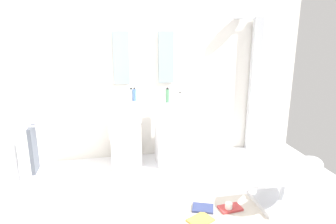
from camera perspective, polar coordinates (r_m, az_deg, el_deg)
ground_plane at (r=3.33m, az=-0.78°, el=-19.00°), size 4.80×3.60×0.04m
rear_partition at (r=4.43m, az=-4.66°, el=7.95°), size 4.80×0.10×2.60m
pedestal_sink_left at (r=4.18m, az=-8.15°, el=-4.05°), size 0.45×0.45×1.02m
pedestal_sink_right at (r=4.25m, az=0.51°, el=-3.55°), size 0.45×0.45×1.02m
vanity_mirror_left at (r=4.31m, az=-8.90°, el=10.15°), size 0.22×0.03×0.73m
vanity_mirror_right at (r=4.38m, az=-0.37°, el=10.41°), size 0.22×0.03×0.73m
shower_column at (r=4.82m, az=15.95°, el=5.36°), size 0.49×0.24×2.05m
lounge_chair at (r=3.51m, az=21.20°, el=-11.23°), size 1.04×1.04×0.65m
towel_rack at (r=3.48m, az=-24.69°, el=-6.85°), size 0.37×0.22×0.95m
area_rug at (r=3.27m, az=8.04°, el=-19.40°), size 1.26×0.72×0.01m
magazine_red at (r=3.42m, az=11.77°, el=-17.51°), size 0.26×0.17×0.02m
magazine_ochre at (r=3.20m, az=6.21°, el=-19.81°), size 0.30×0.27×0.02m
magazine_navy at (r=3.38m, az=6.68°, el=-17.74°), size 0.27×0.24×0.02m
coffee_mug at (r=3.38m, az=11.49°, el=-17.25°), size 0.08×0.08×0.09m
soap_bottle_clear at (r=4.15m, az=-7.00°, el=3.29°), size 0.06×0.06×0.18m
soap_bottle_white at (r=4.08m, az=2.30°, el=2.87°), size 0.04×0.04×0.13m
soap_bottle_blue at (r=4.12m, az=-6.40°, el=3.28°), size 0.04×0.04×0.19m
soap_bottle_green at (r=4.01m, az=-0.09°, el=3.15°), size 0.06×0.06×0.20m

